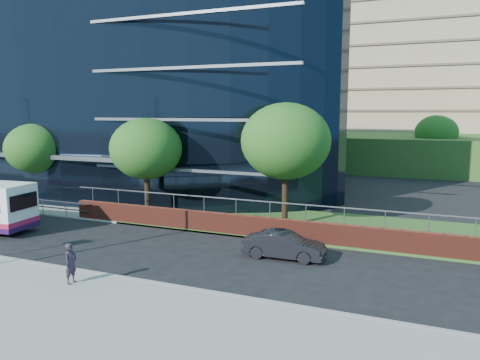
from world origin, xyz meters
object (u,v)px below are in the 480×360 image
at_px(tree_far_d, 286,141).
at_px(parked_car, 284,245).
at_px(tree_far_b, 35,149).
at_px(tree_far_c, 146,149).
at_px(pedestrian, 71,263).
at_px(tree_dist_e, 436,133).

bearing_deg(tree_far_d, parked_car, -72.77).
bearing_deg(tree_far_b, tree_far_c, -2.86).
height_order(parked_car, pedestrian, pedestrian).
height_order(tree_far_d, parked_car, tree_far_d).
xyz_separation_m(tree_far_b, tree_far_c, (10.00, -0.50, 0.33)).
bearing_deg(tree_far_d, tree_far_c, -173.66).
distance_m(tree_far_b, parked_car, 21.64).
bearing_deg(pedestrian, tree_far_b, 47.93).
relative_size(tree_far_b, tree_dist_e, 0.93).
bearing_deg(parked_car, tree_far_b, 74.05).
xyz_separation_m(tree_far_b, pedestrian, (14.04, -11.85, -3.25)).
distance_m(tree_far_b, tree_dist_e, 40.74).
relative_size(tree_far_c, tree_far_d, 0.87).
xyz_separation_m(tree_far_d, tree_dist_e, (8.00, 30.00, -0.65)).
distance_m(tree_far_d, tree_dist_e, 31.06).
height_order(tree_far_c, parked_car, tree_far_c).
relative_size(tree_far_c, tree_dist_e, 1.00).
relative_size(tree_far_d, pedestrian, 4.57).
xyz_separation_m(parked_car, pedestrian, (-6.69, -6.78, 0.32)).
distance_m(tree_far_b, pedestrian, 18.66).
distance_m(tree_far_d, parked_car, 7.40).
height_order(tree_dist_e, parked_car, tree_dist_e).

